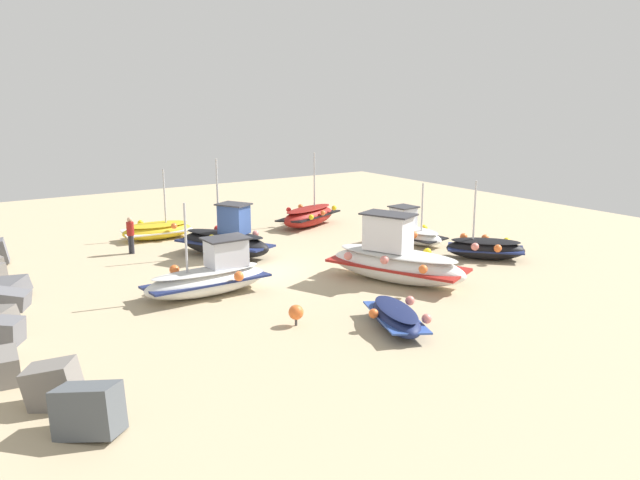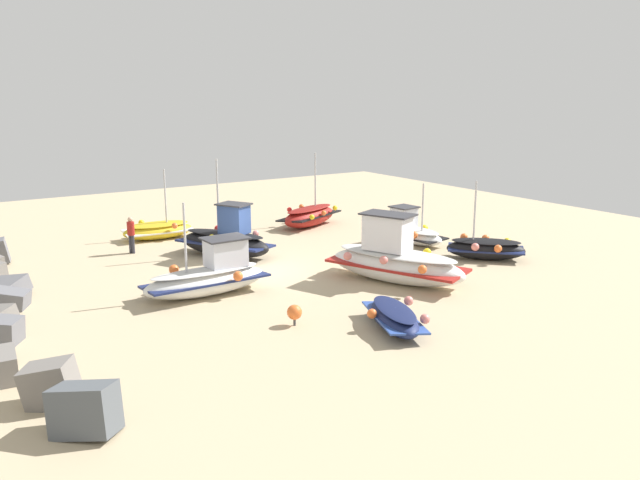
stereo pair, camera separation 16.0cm
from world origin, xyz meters
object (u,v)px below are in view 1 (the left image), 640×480
object	(u,v)px
fishing_boat_4	(309,216)
mooring_buoy_0	(296,312)
fishing_boat_5	(396,317)
fishing_boat_6	(411,231)
fishing_boat_7	(485,248)
fishing_boat_2	(209,277)
fishing_boat_1	(396,260)
person_walking	(130,233)
fishing_boat_3	(226,240)
fishing_boat_0	(157,230)

from	to	relation	value
fishing_boat_4	mooring_buoy_0	size ratio (longest dim) A/B	6.50
fishing_boat_5	fishing_boat_6	distance (m)	11.37
fishing_boat_7	fishing_boat_2	bearing A→B (deg)	-143.84
fishing_boat_4	fishing_boat_5	size ratio (longest dim) A/B	1.31
fishing_boat_6	fishing_boat_5	bearing A→B (deg)	131.07
fishing_boat_4	fishing_boat_7	xyz separation A→B (m)	(-9.88, -2.53, -0.08)
fishing_boat_1	mooring_buoy_0	distance (m)	5.86
fishing_boat_1	person_walking	xyz separation A→B (m)	(9.69, 6.85, 0.11)
fishing_boat_1	fishing_boat_5	world-z (taller)	fishing_boat_1
fishing_boat_2	person_walking	xyz separation A→B (m)	(7.30, 0.41, 0.28)
fishing_boat_4	mooring_buoy_0	world-z (taller)	fishing_boat_4
person_walking	fishing_boat_3	bearing A→B (deg)	-65.35
fishing_boat_1	mooring_buoy_0	world-z (taller)	fishing_boat_1
fishing_boat_3	fishing_boat_6	size ratio (longest dim) A/B	1.31
fishing_boat_0	fishing_boat_3	xyz separation A→B (m)	(-4.93, -1.25, 0.31)
mooring_buoy_0	fishing_boat_3	bearing A→B (deg)	-12.19
fishing_boat_0	fishing_boat_2	bearing A→B (deg)	84.33
fishing_boat_1	fishing_boat_5	size ratio (longest dim) A/B	1.75
fishing_boat_0	fishing_boat_7	distance (m)	15.30
fishing_boat_1	fishing_boat_3	bearing A→B (deg)	5.68
fishing_boat_4	fishing_boat_6	distance (m)	6.15
fishing_boat_4	fishing_boat_7	world-z (taller)	fishing_boat_4
fishing_boat_3	mooring_buoy_0	xyz separation A→B (m)	(-8.76, 1.89, -0.32)
fishing_boat_2	fishing_boat_1	bearing A→B (deg)	-20.84
fishing_boat_0	fishing_boat_1	bearing A→B (deg)	116.18
fishing_boat_0	fishing_boat_6	size ratio (longest dim) A/B	0.98
fishing_boat_4	fishing_boat_2	bearing A→B (deg)	17.16
person_walking	mooring_buoy_0	world-z (taller)	person_walking
fishing_boat_2	fishing_boat_3	size ratio (longest dim) A/B	0.97
fishing_boat_6	fishing_boat_1	bearing A→B (deg)	128.21
fishing_boat_6	person_walking	world-z (taller)	fishing_boat_6
fishing_boat_4	person_walking	world-z (taller)	fishing_boat_4
fishing_boat_2	fishing_boat_5	distance (m)	6.97
fishing_boat_2	fishing_boat_4	xyz separation A→B (m)	(7.88, -9.22, -0.09)
fishing_boat_3	fishing_boat_6	distance (m)	8.69
fishing_boat_1	person_walking	distance (m)	11.86
fishing_boat_1	fishing_boat_0	bearing A→B (deg)	0.28
fishing_boat_7	person_walking	distance (m)	15.31
fishing_boat_4	fishing_boat_6	xyz separation A→B (m)	(-5.84, -1.92, -0.01)
fishing_boat_3	fishing_boat_7	world-z (taller)	fishing_boat_3
fishing_boat_5	fishing_boat_0	bearing A→B (deg)	-152.23
fishing_boat_7	mooring_buoy_0	world-z (taller)	fishing_boat_7
fishing_boat_5	fishing_boat_1	bearing A→B (deg)	161.39
fishing_boat_4	fishing_boat_7	bearing A→B (deg)	80.97
fishing_boat_1	fishing_boat_2	size ratio (longest dim) A/B	1.27
fishing_boat_5	person_walking	world-z (taller)	person_walking
fishing_boat_1	mooring_buoy_0	size ratio (longest dim) A/B	8.66
fishing_boat_4	mooring_buoy_0	distance (m)	14.74
fishing_boat_6	mooring_buoy_0	distance (m)	12.04
fishing_boat_0	fishing_boat_3	world-z (taller)	fishing_boat_3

